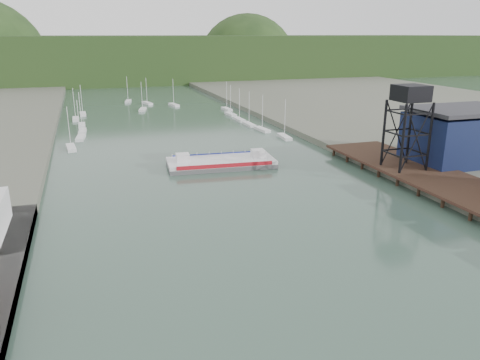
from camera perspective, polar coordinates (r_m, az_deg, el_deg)
east_pier at (r=89.32m, az=25.21°, el=-0.82°), size 14.00×70.00×2.45m
lift_tower at (r=94.78m, az=20.05°, el=9.32°), size 6.50×6.50×16.00m
blue_shed at (r=107.37m, az=25.28°, el=4.88°), size 20.50×14.50×11.30m
marina_sailboats at (r=158.41m, az=-9.66°, el=7.39°), size 57.71×92.65×0.90m
distant_hills at (r=318.28m, az=-15.26°, el=13.79°), size 500.00×120.00×80.00m
chain_ferry at (r=100.32m, az=-2.32°, el=2.17°), size 23.45×11.08×3.27m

